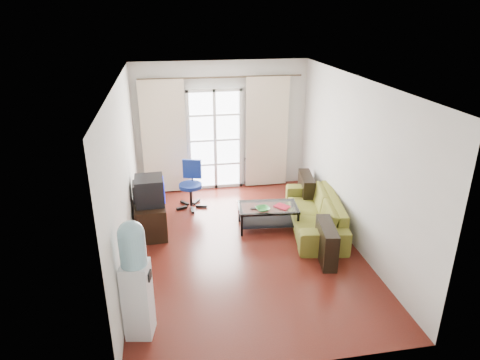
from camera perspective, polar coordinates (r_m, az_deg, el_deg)
name	(u,v)px	position (r m, az deg, el deg)	size (l,w,h in m)	color
floor	(244,246)	(7.17, 0.53, -8.76)	(5.20, 5.20, 0.00)	#5A1E15
ceiling	(245,81)	(6.23, 0.61, 13.06)	(5.20, 5.20, 0.00)	white
wall_back	(222,126)	(9.03, -2.48, 7.14)	(3.60, 0.02, 2.70)	silver
wall_front	(293,262)	(4.32, 7.02, -10.78)	(3.60, 0.02, 2.70)	silver
wall_left	(124,177)	(6.52, -15.19, 0.35)	(0.02, 5.20, 2.70)	silver
wall_right	(354,163)	(7.12, 14.98, 2.22)	(0.02, 5.20, 2.70)	silver
french_door	(215,140)	(9.03, -3.35, 5.32)	(1.16, 0.06, 2.15)	white
curtain_rod	(221,77)	(8.72, -2.50, 13.53)	(0.04, 0.04, 3.30)	#4C3F2D
curtain_left	(164,138)	(8.88, -10.09, 5.56)	(0.90, 0.07, 2.35)	beige
curtain_right	(267,133)	(9.12, 3.59, 6.30)	(0.90, 0.07, 2.35)	beige
radiator	(259,171)	(9.38, 2.55, 1.18)	(0.64, 0.12, 0.64)	gray
sofa	(315,212)	(7.70, 9.95, -4.26)	(1.14, 2.17, 0.60)	brown
coffee_table	(268,214)	(7.62, 3.74, -4.52)	(1.09, 0.69, 0.42)	silver
bowl	(263,209)	(7.38, 3.05, -3.88)	(0.29, 0.29, 0.06)	#2E7F31
book	(279,208)	(7.46, 5.21, -3.80)	(0.31, 0.32, 0.02)	#A31430
remote	(255,209)	(7.43, 1.98, -3.83)	(0.16, 0.04, 0.02)	black
tv_stand	(151,219)	(7.55, -11.82, -5.11)	(0.52, 0.78, 0.57)	black
crt_tv	(148,191)	(7.36, -12.13, -1.40)	(0.54, 0.53, 0.47)	black
task_chair	(191,194)	(8.44, -6.53, -1.85)	(0.78, 0.78, 0.92)	black
water_cooler	(136,278)	(5.17, -13.74, -12.54)	(0.36, 0.36, 1.52)	silver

